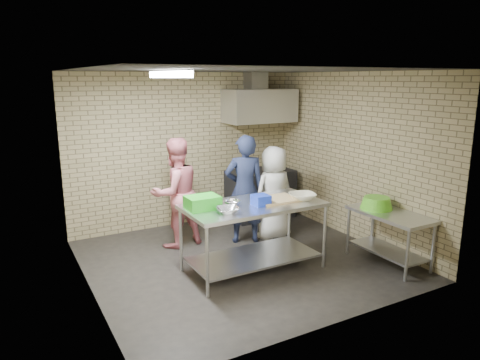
# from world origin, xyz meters

# --- Properties ---
(floor) EXTENTS (4.20, 4.20, 0.00)m
(floor) POSITION_xyz_m (0.00, 0.00, 0.00)
(floor) COLOR black
(floor) RESTS_ON ground
(ceiling) EXTENTS (4.20, 4.20, 0.00)m
(ceiling) POSITION_xyz_m (0.00, 0.00, 2.70)
(ceiling) COLOR black
(ceiling) RESTS_ON ground
(back_wall) EXTENTS (4.20, 0.06, 2.70)m
(back_wall) POSITION_xyz_m (0.00, 2.00, 1.35)
(back_wall) COLOR tan
(back_wall) RESTS_ON ground
(front_wall) EXTENTS (4.20, 0.06, 2.70)m
(front_wall) POSITION_xyz_m (0.00, -2.00, 1.35)
(front_wall) COLOR tan
(front_wall) RESTS_ON ground
(left_wall) EXTENTS (0.06, 4.00, 2.70)m
(left_wall) POSITION_xyz_m (-2.10, 0.00, 1.35)
(left_wall) COLOR tan
(left_wall) RESTS_ON ground
(right_wall) EXTENTS (0.06, 4.00, 2.70)m
(right_wall) POSITION_xyz_m (2.10, 0.00, 1.35)
(right_wall) COLOR tan
(right_wall) RESTS_ON ground
(prep_table) EXTENTS (1.89, 0.95, 0.95)m
(prep_table) POSITION_xyz_m (0.00, -0.35, 0.47)
(prep_table) COLOR silver
(prep_table) RESTS_ON floor
(side_counter) EXTENTS (0.60, 1.20, 0.75)m
(side_counter) POSITION_xyz_m (1.80, -1.10, 0.38)
(side_counter) COLOR silver
(side_counter) RESTS_ON floor
(stove) EXTENTS (1.20, 0.70, 0.90)m
(stove) POSITION_xyz_m (1.35, 1.65, 0.45)
(stove) COLOR black
(stove) RESTS_ON floor
(range_hood) EXTENTS (1.30, 0.60, 0.60)m
(range_hood) POSITION_xyz_m (1.35, 1.70, 2.10)
(range_hood) COLOR silver
(range_hood) RESTS_ON back_wall
(hood_duct) EXTENTS (0.35, 0.30, 0.30)m
(hood_duct) POSITION_xyz_m (1.35, 1.85, 2.55)
(hood_duct) COLOR #A5A8AD
(hood_duct) RESTS_ON back_wall
(wall_shelf) EXTENTS (0.80, 0.20, 0.04)m
(wall_shelf) POSITION_xyz_m (1.65, 1.89, 1.92)
(wall_shelf) COLOR #3F2B19
(wall_shelf) RESTS_ON back_wall
(fluorescent_fixture) EXTENTS (0.10, 1.25, 0.08)m
(fluorescent_fixture) POSITION_xyz_m (-1.00, 0.00, 2.64)
(fluorescent_fixture) COLOR white
(fluorescent_fixture) RESTS_ON ceiling
(green_crate) EXTENTS (0.42, 0.32, 0.17)m
(green_crate) POSITION_xyz_m (-0.70, -0.23, 1.03)
(green_crate) COLOR green
(green_crate) RESTS_ON prep_table
(blue_tub) EXTENTS (0.21, 0.21, 0.14)m
(blue_tub) POSITION_xyz_m (0.05, -0.45, 1.01)
(blue_tub) COLOR #1731AE
(blue_tub) RESTS_ON prep_table
(cutting_board) EXTENTS (0.58, 0.44, 0.03)m
(cutting_board) POSITION_xyz_m (0.35, -0.37, 0.96)
(cutting_board) COLOR tan
(cutting_board) RESTS_ON prep_table
(mixing_bowl_a) EXTENTS (0.36, 0.36, 0.07)m
(mixing_bowl_a) POSITION_xyz_m (-0.50, -0.55, 0.98)
(mixing_bowl_a) COLOR silver
(mixing_bowl_a) RESTS_ON prep_table
(mixing_bowl_b) EXTENTS (0.27, 0.27, 0.07)m
(mixing_bowl_b) POSITION_xyz_m (-0.30, -0.30, 0.98)
(mixing_bowl_b) COLOR silver
(mixing_bowl_b) RESTS_ON prep_table
(ceramic_bowl) EXTENTS (0.44, 0.44, 0.09)m
(ceramic_bowl) POSITION_xyz_m (0.70, -0.50, 0.99)
(ceramic_bowl) COLOR beige
(ceramic_bowl) RESTS_ON prep_table
(green_basin) EXTENTS (0.46, 0.46, 0.17)m
(green_basin) POSITION_xyz_m (1.78, -0.85, 0.83)
(green_basin) COLOR #59C626
(green_basin) RESTS_ON side_counter
(bottle_red) EXTENTS (0.07, 0.07, 0.18)m
(bottle_red) POSITION_xyz_m (1.40, 1.89, 2.03)
(bottle_red) COLOR #B22619
(bottle_red) RESTS_ON wall_shelf
(bottle_green) EXTENTS (0.06, 0.06, 0.15)m
(bottle_green) POSITION_xyz_m (1.80, 1.89, 2.02)
(bottle_green) COLOR green
(bottle_green) RESTS_ON wall_shelf
(man_navy) EXTENTS (0.74, 0.60, 1.74)m
(man_navy) POSITION_xyz_m (0.43, 0.65, 0.87)
(man_navy) COLOR #151835
(man_navy) RESTS_ON floor
(woman_pink) EXTENTS (0.94, 0.79, 1.71)m
(woman_pink) POSITION_xyz_m (-0.59, 1.02, 0.86)
(woman_pink) COLOR #CC6C76
(woman_pink) RESTS_ON floor
(woman_white) EXTENTS (0.79, 0.56, 1.54)m
(woman_white) POSITION_xyz_m (0.92, 0.54, 0.77)
(woman_white) COLOR silver
(woman_white) RESTS_ON floor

